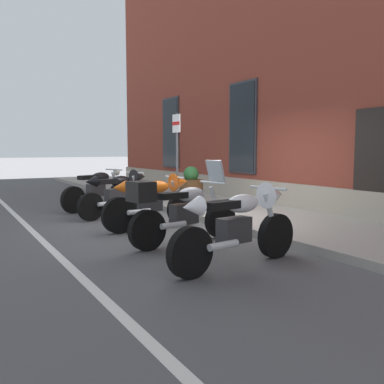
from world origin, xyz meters
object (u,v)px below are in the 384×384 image
Objects in this scene: motorcycle_silver_touring at (181,210)px; motorcycle_orange_sport at (156,199)px; motorcycle_black_naked at (98,190)px; barrel_planter at (191,187)px; parking_sign at (177,146)px; motorcycle_white_sport at (242,222)px; motorcycle_black_sport at (120,191)px.

motorcycle_orange_sport is at bearing 170.60° from motorcycle_silver_touring.
barrel_planter is (0.68, 2.29, 0.02)m from motorcycle_black_naked.
parking_sign is at bearing 152.78° from motorcycle_silver_touring.
motorcycle_orange_sport is 2.92m from motorcycle_white_sport.
motorcycle_orange_sport is 0.95× the size of motorcycle_white_sport.
motorcycle_orange_sport is 0.91× the size of parking_sign.
motorcycle_silver_touring is at bearing -32.13° from barrel_planter.
motorcycle_silver_touring reaches higher than motorcycle_orange_sport.
motorcycle_silver_touring is 0.98× the size of motorcycle_white_sport.
barrel_planter is (-2.34, 2.13, -0.05)m from motorcycle_orange_sport.
motorcycle_black_sport is 4.61m from motorcycle_white_sport.
motorcycle_black_naked is at bearing -106.60° from barrel_planter.
parking_sign is (-3.40, 1.75, 1.04)m from motorcycle_silver_touring.
motorcycle_black_naked is 3.02m from motorcycle_orange_sport.
motorcycle_silver_touring is 2.27× the size of barrel_planter.
motorcycle_silver_touring is 4.45m from barrel_planter.
barrel_planter is (-0.64, 2.20, -0.06)m from motorcycle_black_sport.
motorcycle_silver_touring reaches higher than motorcycle_black_sport.
barrel_planter is (-3.77, 2.36, -0.04)m from motorcycle_silver_touring.
motorcycle_black_naked is 2.26m from parking_sign.
barrel_planter is (-5.25, 2.27, -0.06)m from motorcycle_white_sport.
motorcycle_orange_sport is at bearing -37.49° from parking_sign.
motorcycle_black_sport is (1.32, 0.08, 0.08)m from motorcycle_black_naked.
parking_sign is at bearing 161.29° from motorcycle_white_sport.
parking_sign is at bearing 58.04° from motorcycle_black_naked.
motorcycle_black_naked is 4.45m from motorcycle_silver_touring.
motorcycle_white_sport is 5.72m from barrel_planter.
motorcycle_silver_touring is at bearing -1.01° from motorcycle_black_naked.
motorcycle_silver_touring is (4.45, -0.08, 0.06)m from motorcycle_black_naked.
motorcycle_white_sport is at bearing -2.78° from motorcycle_orange_sport.
motorcycle_black_naked is at bearing -176.47° from motorcycle_black_sport.
motorcycle_silver_touring is (1.43, -0.24, -0.01)m from motorcycle_orange_sport.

